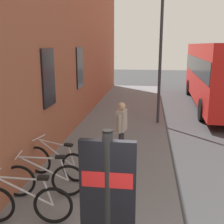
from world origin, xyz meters
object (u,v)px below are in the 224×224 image
bicycle_far_end (44,180)px  bicycle_under_window (56,163)px  street_lamp (161,48)px  pedestrian_crossing_street (121,124)px  transit_info_sign (108,207)px  city_bus (219,71)px  bicycle_beside_lamp (25,204)px

bicycle_far_end → bicycle_under_window: (0.87, 0.02, 0.00)m
bicycle_far_end → street_lamp: size_ratio=0.34×
street_lamp → pedestrian_crossing_street: bearing=163.2°
bicycle_far_end → pedestrian_crossing_street: size_ratio=1.10×
transit_info_sign → city_bus: city_bus is taller
transit_info_sign → city_bus: (13.14, -4.07, 0.20)m
transit_info_sign → city_bus: size_ratio=0.23×
bicycle_far_end → bicycle_under_window: size_ratio=1.02×
city_bus → pedestrian_crossing_street: (-8.06, 4.45, -0.82)m
bicycle_beside_lamp → street_lamp: street_lamp is taller
bicycle_under_window → pedestrian_crossing_street: (1.53, -1.42, 0.59)m
bicycle_beside_lamp → bicycle_far_end: 0.92m
bicycle_far_end → street_lamp: street_lamp is taller
pedestrian_crossing_street → city_bus: bearing=-28.9°
bicycle_under_window → pedestrian_crossing_street: size_ratio=1.07×
bicycle_far_end → pedestrian_crossing_street: bearing=-30.3°
pedestrian_crossing_street → bicycle_far_end: bearing=149.7°
transit_info_sign → pedestrian_crossing_street: (5.08, 0.38, -0.62)m
bicycle_beside_lamp → transit_info_sign: transit_info_sign is taller
bicycle_beside_lamp → city_bus: (11.38, -5.86, 1.41)m
bicycle_beside_lamp → bicycle_under_window: size_ratio=1.03×
transit_info_sign → city_bus: bearing=-17.2°
transit_info_sign → pedestrian_crossing_street: transit_info_sign is taller
city_bus → bicycle_under_window: bearing=148.5°
bicycle_beside_lamp → street_lamp: bearing=-19.8°
bicycle_beside_lamp → pedestrian_crossing_street: 3.66m
transit_info_sign → street_lamp: street_lamp is taller
bicycle_beside_lamp → street_lamp: 8.03m
bicycle_far_end → city_bus: bearing=-29.2°
city_bus → street_lamp: street_lamp is taller
bicycle_under_window → bicycle_far_end: bearing=-178.7°
bicycle_under_window → transit_info_sign: size_ratio=0.72×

